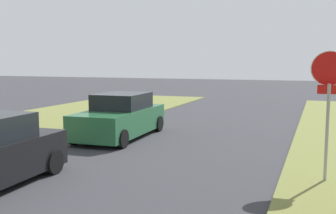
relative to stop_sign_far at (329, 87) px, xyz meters
name	(u,v)px	position (x,y,z in m)	size (l,w,h in m)	color
stop_sign_far	(329,87)	(0.00, 0.00, 0.00)	(0.81, 0.61, 2.93)	#9EA0A5
parked_sedan_green	(120,117)	(-6.87, 3.35, -1.44)	(2.04, 4.45, 1.57)	#28663D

